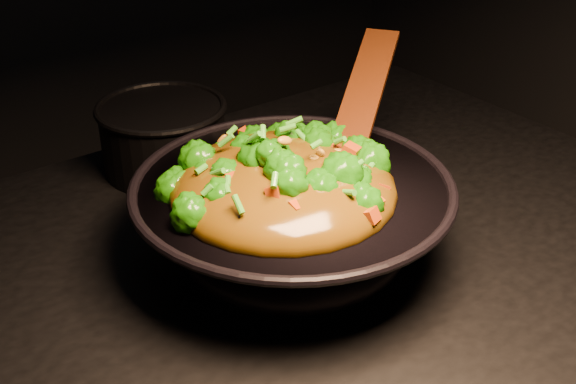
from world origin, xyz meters
TOP-DOWN VIEW (x-y plane):
  - wok at (-0.06, -0.03)m, footprint 0.52×0.52m
  - stir_fry at (-0.08, -0.04)m, footprint 0.34×0.34m
  - spatula at (0.08, 0.01)m, footprint 0.29×0.23m
  - back_pot at (-0.07, 0.32)m, footprint 0.23×0.23m

SIDE VIEW (x-z plane):
  - wok at x=-0.06m, z-range 0.90..1.02m
  - back_pot at x=-0.07m, z-range 0.90..1.02m
  - stir_fry at x=-0.08m, z-range 1.02..1.12m
  - spatula at x=0.08m, z-range 1.01..1.15m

